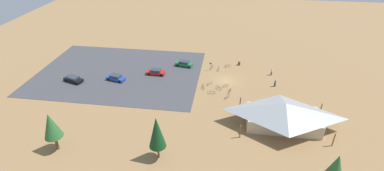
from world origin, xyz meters
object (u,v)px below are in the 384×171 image
lot_sign (211,65)px  car_black_mid_lot (73,79)px  bicycle_yellow_yard_front (203,87)px  car_red_front_row (156,72)px  bicycle_blue_near_porch (218,69)px  bike_pavilion (284,113)px  pine_midwest (157,132)px  bicycle_silver_edge_north (209,84)px  trash_bin (239,63)px  pine_far_east (51,126)px  bicycle_purple_yard_center (219,88)px  bicycle_orange_front_row (212,67)px  bicycle_black_yard_right (227,66)px  bicycle_teal_mid_cluster (211,92)px  bicycle_white_trailside (227,96)px  car_blue_by_curb (116,78)px  visitor_near_lot (271,72)px  bicycle_red_lone_west (230,91)px  pine_west (335,170)px  bicycle_green_near_sign (225,86)px  visitor_at_bikes (275,83)px  car_green_near_entry (184,64)px

lot_sign → car_black_mid_lot: size_ratio=0.45×
lot_sign → bicycle_yellow_yard_front: size_ratio=1.39×
lot_sign → car_red_front_row: (12.96, 4.04, -0.68)m
bicycle_blue_near_porch → car_black_mid_lot: car_black_mid_lot is taller
bicycle_blue_near_porch → bicycle_yellow_yard_front: 9.57m
bike_pavilion → pine_midwest: pine_midwest is taller
bicycle_silver_edge_north → car_black_mid_lot: (31.42, 2.94, 0.36)m
trash_bin → car_black_mid_lot: 40.67m
pine_far_east → car_black_mid_lot: bearing=-68.7°
bicycle_purple_yard_center → bicycle_yellow_yard_front: (3.49, -0.02, -0.00)m
bicycle_orange_front_row → pine_far_east: bearing=54.7°
pine_midwest → bicycle_black_yard_right: pine_midwest is taller
bicycle_blue_near_porch → bicycle_purple_yard_center: (-0.62, 9.15, 0.01)m
bicycle_purple_yard_center → bicycle_teal_mid_cluster: 2.53m
bicycle_white_trailside → car_blue_by_curb: car_blue_by_curb is taller
car_blue_by_curb → visitor_near_lot: size_ratio=2.60×
trash_bin → car_black_mid_lot: car_black_mid_lot is taller
bicycle_red_lone_west → pine_far_east: bearing=38.1°
trash_bin → pine_midwest: pine_midwest is taller
lot_sign → bicycle_black_yard_right: 4.82m
trash_bin → bicycle_black_yard_right: 3.44m
bicycle_teal_mid_cluster → pine_west: bearing=127.6°
pine_far_east → bicycle_green_near_sign: pine_far_east is taller
pine_midwest → bicycle_silver_edge_north: size_ratio=5.92×
pine_west → car_black_mid_lot: 56.07m
bicycle_yellow_yard_front → bicycle_white_trailside: bearing=149.4°
bike_pavilion → pine_west: pine_west is taller
visitor_near_lot → bicycle_green_near_sign: bearing=34.0°
lot_sign → bicycle_green_near_sign: bearing=117.3°
bicycle_teal_mid_cluster → bicycle_orange_front_row: bearing=-85.8°
bicycle_orange_front_row → bicycle_green_near_sign: bicycle_orange_front_row is taller
bicycle_purple_yard_center → visitor_near_lot: visitor_near_lot is taller
bicycle_black_yard_right → bicycle_teal_mid_cluster: size_ratio=0.90×
pine_midwest → visitor_at_bikes: pine_midwest is taller
pine_far_east → bicycle_purple_yard_center: size_ratio=5.29×
bicycle_white_trailside → bicycle_teal_mid_cluster: (3.47, -1.16, 0.01)m
bicycle_blue_near_porch → bicycle_black_yard_right: bicycle_blue_near_porch is taller
bike_pavilion → bicycle_green_near_sign: (10.93, -12.35, -2.44)m
bicycle_teal_mid_cluster → bicycle_orange_front_row: size_ratio=1.09×
pine_midwest → car_blue_by_curb: bearing=-55.4°
bicycle_silver_edge_north → car_black_mid_lot: bearing=5.3°
pine_far_east → bicycle_white_trailside: bearing=-144.6°
bike_pavilion → pine_west: size_ratio=2.23×
bike_pavilion → car_green_near_entry: 30.60m
pine_far_east → bicycle_red_lone_west: size_ratio=4.32×
pine_far_east → bicycle_silver_edge_north: 33.85m
lot_sign → bicycle_teal_mid_cluster: 11.11m
lot_sign → visitor_near_lot: bearing=178.4°
bicycle_white_trailside → car_black_mid_lot: 35.70m
pine_midwest → pine_far_east: 17.05m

